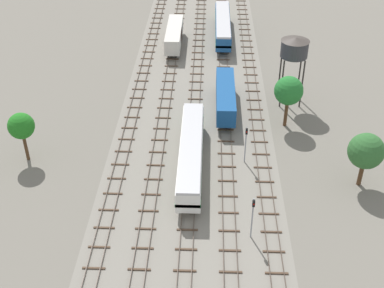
{
  "coord_description": "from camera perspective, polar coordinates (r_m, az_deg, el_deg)",
  "views": [
    {
      "loc": [
        2.03,
        -13.36,
        40.47
      ],
      "look_at": [
        0.0,
        43.54,
        1.5
      ],
      "focal_mm": 47.7,
      "sensor_mm": 36.0,
      "label": 1
    }
  ],
  "objects": [
    {
      "name": "diesel_railcar_centre_left_nearest",
      "position": [
        65.5,
        -0.11,
        -0.94
      ],
      "size": [
        2.96,
        20.5,
        3.8
      ],
      "color": "white",
      "rests_on": "ground"
    },
    {
      "name": "ballast_bed",
      "position": [
        80.33,
        0.32,
        4.14
      ],
      "size": [
        22.87,
        176.0,
        0.01
      ],
      "primitive_type": "cube",
      "color": "gray",
      "rests_on": "ground"
    },
    {
      "name": "ground_plane",
      "position": [
        80.33,
        0.32,
        4.14
      ],
      "size": [
        480.0,
        480.0,
        0.0
      ],
      "primitive_type": "plane",
      "color": "slate"
    },
    {
      "name": "freight_boxcar_left_mid",
      "position": [
        100.53,
        -2.0,
        12.15
      ],
      "size": [
        2.87,
        14.0,
        3.6
      ],
      "color": "beige",
      "rests_on": "ground"
    },
    {
      "name": "track_centre_left",
      "position": [
        81.12,
        0.34,
        4.57
      ],
      "size": [
        2.4,
        126.0,
        0.29
      ],
      "color": "#47382D",
      "rests_on": "ground"
    },
    {
      "name": "track_far_left",
      "position": [
        81.91,
        -6.3,
        4.66
      ],
      "size": [
        2.4,
        126.0,
        0.29
      ],
      "color": "#47382D",
      "rests_on": "ground"
    },
    {
      "name": "freight_boxcar_centre_near",
      "position": [
        78.61,
        3.77,
        5.39
      ],
      "size": [
        2.87,
        14.0,
        3.6
      ],
      "color": "#194C8C",
      "rests_on": "ground"
    },
    {
      "name": "track_centre_right",
      "position": [
        81.44,
        7.01,
        4.42
      ],
      "size": [
        2.4,
        126.0,
        0.29
      ],
      "color": "#47382D",
      "rests_on": "ground"
    },
    {
      "name": "water_tower",
      "position": [
        79.24,
        11.4,
        10.46
      ],
      "size": [
        4.32,
        4.32,
        10.88
      ],
      "color": "#2D2826",
      "rests_on": "ground"
    },
    {
      "name": "lineside_tree_1",
      "position": [
        64.88,
        18.89,
        -0.78
      ],
      "size": [
        4.43,
        4.43,
        7.33
      ],
      "color": "#4C331E",
      "rests_on": "ground"
    },
    {
      "name": "diesel_railcar_centre_midfar",
      "position": [
        104.88,
        3.46,
        13.16
      ],
      "size": [
        2.96,
        20.5,
        3.8
      ],
      "color": "#194C8C",
      "rests_on": "ground"
    },
    {
      "name": "track_centre",
      "position": [
        81.14,
        3.68,
        4.51
      ],
      "size": [
        2.4,
        126.0,
        0.29
      ],
      "color": "#47382D",
      "rests_on": "ground"
    },
    {
      "name": "track_left",
      "position": [
        81.38,
        -2.99,
        4.63
      ],
      "size": [
        2.4,
        126.0,
        0.29
      ],
      "color": "#47382D",
      "rests_on": "ground"
    },
    {
      "name": "lineside_tree_2",
      "position": [
        74.15,
        10.76,
        5.84
      ],
      "size": [
        4.17,
        4.17,
        7.91
      ],
      "color": "#4C331E",
      "rests_on": "ground"
    },
    {
      "name": "lineside_tree_0",
      "position": [
        69.34,
        -18.56,
        1.89
      ],
      "size": [
        3.47,
        3.47,
        7.04
      ],
      "color": "#4C331E",
      "rests_on": "ground"
    },
    {
      "name": "signal_post_near",
      "position": [
        66.55,
        6.05,
        0.39
      ],
      "size": [
        0.28,
        0.47,
        5.46
      ],
      "color": "gray",
      "rests_on": "ground"
    },
    {
      "name": "signal_post_nearest",
      "position": [
        55.46,
        6.8,
        -7.72
      ],
      "size": [
        0.28,
        0.47,
        5.51
      ],
      "color": "gray",
      "rests_on": "ground"
    }
  ]
}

